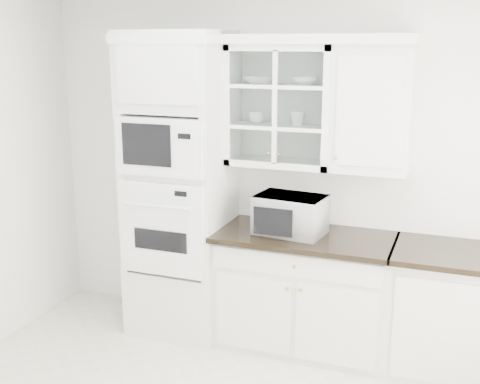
% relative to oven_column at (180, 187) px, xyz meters
% --- Properties ---
extents(room_shell, '(4.00, 3.50, 2.70)m').
position_rel_oven_column_xyz_m(room_shell, '(0.75, -0.99, 0.58)').
color(room_shell, white).
rests_on(room_shell, ground).
extents(oven_column, '(0.76, 0.68, 2.40)m').
position_rel_oven_column_xyz_m(oven_column, '(0.00, 0.00, 0.00)').
color(oven_column, silver).
rests_on(oven_column, ground).
extents(base_cabinet_run, '(1.32, 0.67, 0.92)m').
position_rel_oven_column_xyz_m(base_cabinet_run, '(1.03, 0.03, -0.74)').
color(base_cabinet_run, silver).
rests_on(base_cabinet_run, ground).
extents(extra_base_cabinet, '(0.72, 0.67, 0.92)m').
position_rel_oven_column_xyz_m(extra_base_cabinet, '(2.03, 0.03, -0.74)').
color(extra_base_cabinet, silver).
rests_on(extra_base_cabinet, ground).
extents(upper_cabinet_glass, '(0.80, 0.33, 0.90)m').
position_rel_oven_column_xyz_m(upper_cabinet_glass, '(0.78, 0.17, 0.65)').
color(upper_cabinet_glass, silver).
rests_on(upper_cabinet_glass, room_shell).
extents(upper_cabinet_solid, '(0.55, 0.33, 0.90)m').
position_rel_oven_column_xyz_m(upper_cabinet_solid, '(1.46, 0.17, 0.65)').
color(upper_cabinet_solid, silver).
rests_on(upper_cabinet_solid, room_shell).
extents(crown_molding, '(2.14, 0.38, 0.07)m').
position_rel_oven_column_xyz_m(crown_molding, '(0.68, 0.14, 1.14)').
color(crown_molding, white).
rests_on(crown_molding, room_shell).
extents(countertop_microwave, '(0.55, 0.47, 0.29)m').
position_rel_oven_column_xyz_m(countertop_microwave, '(0.92, 0.01, -0.13)').
color(countertop_microwave, white).
rests_on(countertop_microwave, base_cabinet_run).
extents(bowl_a, '(0.25, 0.25, 0.06)m').
position_rel_oven_column_xyz_m(bowl_a, '(0.61, 0.16, 0.84)').
color(bowl_a, white).
rests_on(bowl_a, upper_cabinet_glass).
extents(bowl_b, '(0.23, 0.23, 0.06)m').
position_rel_oven_column_xyz_m(bowl_b, '(0.95, 0.18, 0.84)').
color(bowl_b, white).
rests_on(bowl_b, upper_cabinet_glass).
extents(cup_a, '(0.12, 0.12, 0.09)m').
position_rel_oven_column_xyz_m(cup_a, '(0.58, 0.16, 0.56)').
color(cup_a, white).
rests_on(cup_a, upper_cabinet_glass).
extents(cup_b, '(0.12, 0.12, 0.10)m').
position_rel_oven_column_xyz_m(cup_b, '(0.91, 0.17, 0.56)').
color(cup_b, white).
rests_on(cup_b, upper_cabinet_glass).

